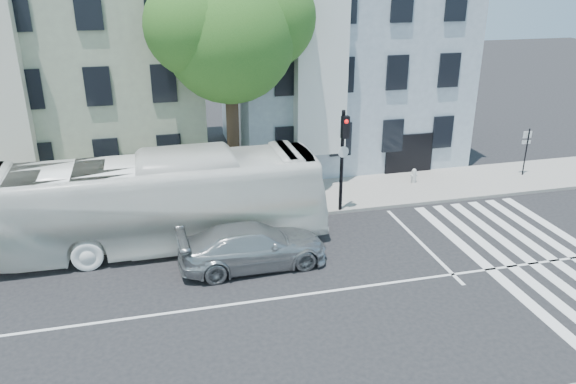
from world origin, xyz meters
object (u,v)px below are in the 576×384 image
object	(u,v)px
sedan	(253,246)
fire_hydrant	(414,175)
traffic_signal	(343,149)

from	to	relation	value
sedan	fire_hydrant	distance (m)	11.09
sedan	fire_hydrant	xyz separation A→B (m)	(9.30, 6.04, -0.27)
traffic_signal	fire_hydrant	xyz separation A→B (m)	(4.66, 2.41, -2.49)
traffic_signal	fire_hydrant	world-z (taller)	traffic_signal
sedan	traffic_signal	bearing A→B (deg)	-54.39
sedan	fire_hydrant	bearing A→B (deg)	-59.44
sedan	fire_hydrant	world-z (taller)	sedan
sedan	traffic_signal	xyz separation A→B (m)	(4.63, 3.63, 2.23)
traffic_signal	fire_hydrant	bearing A→B (deg)	21.31
sedan	fire_hydrant	size ratio (longest dim) A/B	7.46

